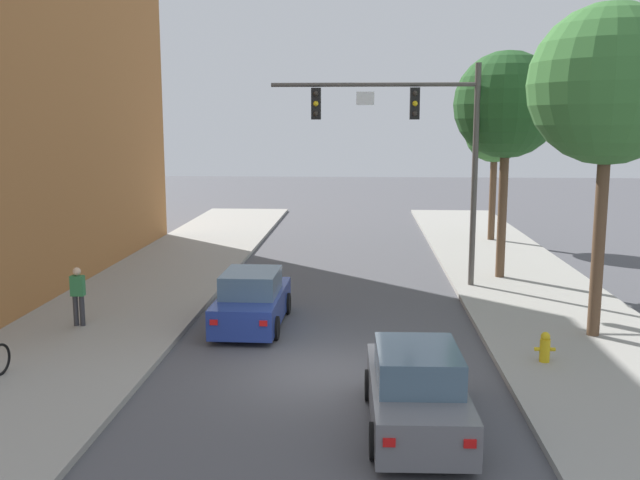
% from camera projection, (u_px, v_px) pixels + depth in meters
% --- Properties ---
extents(ground_plane, '(120.00, 120.00, 0.00)m').
position_uv_depth(ground_plane, '(326.00, 373.00, 16.24)').
color(ground_plane, '#4C4C51').
extents(sidewalk_left, '(5.00, 60.00, 0.15)m').
position_uv_depth(sidewalk_left, '(50.00, 364.00, 16.61)').
color(sidewalk_left, '#99968E').
rests_on(sidewalk_left, ground).
extents(sidewalk_right, '(5.00, 60.00, 0.15)m').
position_uv_depth(sidewalk_right, '(614.00, 376.00, 15.85)').
color(sidewalk_right, '#99968E').
rests_on(sidewalk_right, ground).
extents(traffic_signal_mast, '(6.99, 0.38, 7.50)m').
position_uv_depth(traffic_signal_mast, '(416.00, 133.00, 23.72)').
color(traffic_signal_mast, '#514C47').
rests_on(traffic_signal_mast, sidewalk_right).
extents(car_lead_blue, '(1.88, 4.26, 1.60)m').
position_uv_depth(car_lead_blue, '(252.00, 301.00, 19.92)').
color(car_lead_blue, navy).
rests_on(car_lead_blue, ground).
extents(car_following_grey, '(1.92, 4.28, 1.60)m').
position_uv_depth(car_following_grey, '(416.00, 391.00, 13.21)').
color(car_following_grey, slate).
rests_on(car_following_grey, ground).
extents(pedestrian_sidewalk_left_walker, '(0.36, 0.22, 1.64)m').
position_uv_depth(pedestrian_sidewalk_left_walker, '(78.00, 293.00, 19.37)').
color(pedestrian_sidewalk_left_walker, '#333338').
rests_on(pedestrian_sidewalk_left_walker, sidewalk_left).
extents(fire_hydrant, '(0.48, 0.24, 0.72)m').
position_uv_depth(fire_hydrant, '(545.00, 347.00, 16.51)').
color(fire_hydrant, gold).
rests_on(fire_hydrant, sidewalk_right).
extents(street_tree_nearest, '(4.02, 4.02, 8.49)m').
position_uv_depth(street_tree_nearest, '(609.00, 86.00, 17.61)').
color(street_tree_nearest, brown).
rests_on(street_tree_nearest, sidewalk_right).
extents(street_tree_second, '(3.74, 3.74, 8.04)m').
position_uv_depth(street_tree_second, '(507.00, 106.00, 24.74)').
color(street_tree_second, brown).
rests_on(street_tree_second, sidewalk_right).
extents(street_tree_third, '(2.84, 2.84, 6.54)m').
position_uv_depth(street_tree_third, '(495.00, 133.00, 33.14)').
color(street_tree_third, brown).
rests_on(street_tree_third, sidewalk_right).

